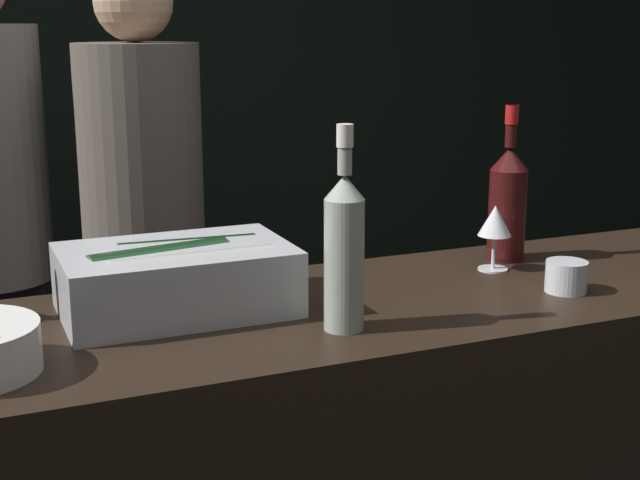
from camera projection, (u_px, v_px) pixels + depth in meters
The scene contains 7 objects.
wall_back_chalkboard at pixel (110, 50), 3.44m from camera, with size 6.40×0.06×2.80m.
ice_bin_with_bottles at pixel (177, 276), 1.62m from camera, with size 0.41×0.26×0.13m.
wine_glass at pixel (495, 223), 1.88m from camera, with size 0.07×0.07×0.14m.
candle_votive at pixel (566, 276), 1.74m from camera, with size 0.08×0.08×0.06m.
red_wine_bottle_tall at pixel (508, 200), 1.96m from camera, with size 0.08×0.08×0.34m.
white_wine_bottle at pixel (344, 247), 1.50m from camera, with size 0.07×0.07×0.35m.
person_in_hoodie at pixel (144, 233), 2.49m from camera, with size 0.34×0.34×1.66m.
Camera 1 is at (-0.63, -1.18, 1.50)m, focal length 50.00 mm.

